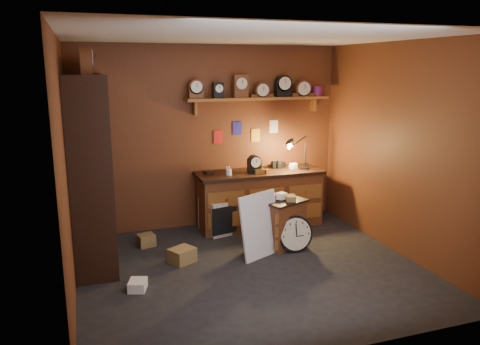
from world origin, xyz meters
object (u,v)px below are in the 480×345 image
object	(u,v)px
low_cabinet	(281,220)
big_round_clock	(295,234)
shelving_unit	(86,162)
workbench	(259,195)

from	to	relation	value
low_cabinet	big_round_clock	size ratio (longest dim) A/B	1.52
shelving_unit	big_round_clock	size ratio (longest dim) A/B	5.30
big_round_clock	shelving_unit	bearing A→B (deg)	166.18
big_round_clock	low_cabinet	bearing A→B (deg)	109.54
shelving_unit	low_cabinet	world-z (taller)	shelving_unit
low_cabinet	big_round_clock	bearing A→B (deg)	-92.39
workbench	low_cabinet	size ratio (longest dim) A/B	2.60
low_cabinet	big_round_clock	distance (m)	0.29
workbench	low_cabinet	xyz separation A→B (m)	(-0.02, -0.87, -0.12)
low_cabinet	big_round_clock	xyz separation A→B (m)	(0.09, -0.25, -0.12)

